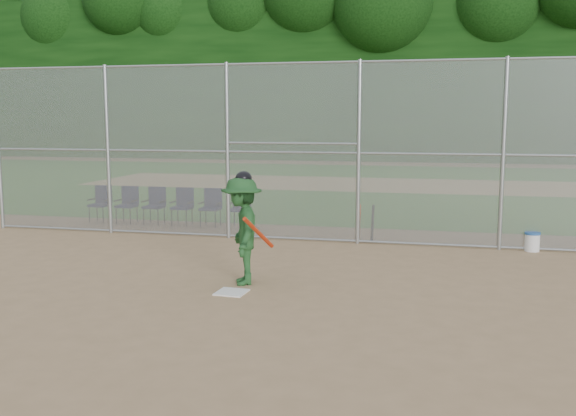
% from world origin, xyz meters
% --- Properties ---
extents(ground, '(100.00, 100.00, 0.00)m').
position_xyz_m(ground, '(0.00, 0.00, 0.00)').
color(ground, '#A6835C').
rests_on(ground, ground).
extents(grass_strip, '(100.00, 100.00, 0.00)m').
position_xyz_m(grass_strip, '(0.00, 18.00, 0.01)').
color(grass_strip, '#2E6D20').
rests_on(grass_strip, ground).
extents(dirt_patch_far, '(24.00, 24.00, 0.00)m').
position_xyz_m(dirt_patch_far, '(0.00, 18.00, 0.01)').
color(dirt_patch_far, tan).
rests_on(dirt_patch_far, ground).
extents(backstop_fence, '(16.09, 0.09, 4.00)m').
position_xyz_m(backstop_fence, '(0.00, 5.00, 2.07)').
color(backstop_fence, gray).
rests_on(backstop_fence, ground).
extents(treeline, '(81.00, 60.00, 11.00)m').
position_xyz_m(treeline, '(0.00, 20.00, 5.50)').
color(treeline, black).
rests_on(treeline, ground).
extents(home_plate, '(0.49, 0.49, 0.02)m').
position_xyz_m(home_plate, '(-0.45, 0.47, 0.01)').
color(home_plate, white).
rests_on(home_plate, ground).
extents(batter_at_plate, '(1.10, 1.40, 1.89)m').
position_xyz_m(batter_at_plate, '(-0.45, 1.07, 0.91)').
color(batter_at_plate, '#1E4C22').
rests_on(batter_at_plate, ground).
extents(water_cooler, '(0.32, 0.32, 0.40)m').
position_xyz_m(water_cooler, '(4.65, 4.98, 0.20)').
color(water_cooler, white).
rests_on(water_cooler, ground).
extents(spare_bats, '(0.36, 0.34, 0.83)m').
position_xyz_m(spare_bats, '(1.15, 5.27, 0.41)').
color(spare_bats, '#D84C14').
rests_on(spare_bats, ground).
extents(chair_0, '(0.54, 0.52, 0.96)m').
position_xyz_m(chair_0, '(-6.10, 6.45, 0.48)').
color(chair_0, '#0E1236').
rests_on(chair_0, ground).
extents(chair_1, '(0.54, 0.52, 0.96)m').
position_xyz_m(chair_1, '(-5.31, 6.45, 0.48)').
color(chair_1, '#0E1236').
rests_on(chair_1, ground).
extents(chair_2, '(0.54, 0.52, 0.96)m').
position_xyz_m(chair_2, '(-4.53, 6.45, 0.48)').
color(chair_2, '#0E1236').
rests_on(chair_2, ground).
extents(chair_3, '(0.54, 0.52, 0.96)m').
position_xyz_m(chair_3, '(-3.75, 6.45, 0.48)').
color(chair_3, '#0E1236').
rests_on(chair_3, ground).
extents(chair_4, '(0.54, 0.52, 0.96)m').
position_xyz_m(chair_4, '(-2.97, 6.45, 0.48)').
color(chair_4, '#0E1236').
rests_on(chair_4, ground).
extents(chair_5, '(0.54, 0.52, 0.96)m').
position_xyz_m(chair_5, '(-2.19, 6.45, 0.48)').
color(chair_5, '#0E1236').
rests_on(chair_5, ground).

